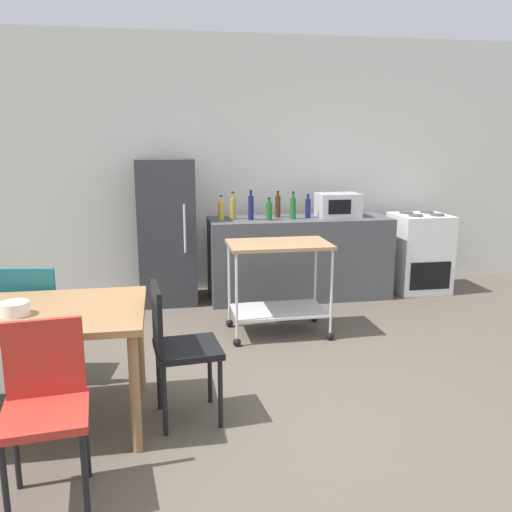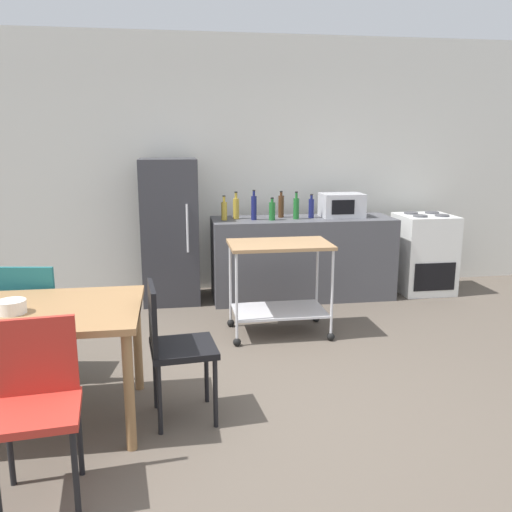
{
  "view_description": "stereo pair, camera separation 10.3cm",
  "coord_description": "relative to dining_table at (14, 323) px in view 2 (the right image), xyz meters",
  "views": [
    {
      "loc": [
        -0.61,
        -3.1,
        1.75
      ],
      "look_at": [
        0.16,
        1.2,
        0.8
      ],
      "focal_mm": 37.79,
      "sensor_mm": 36.0,
      "label": 1
    },
    {
      "loc": [
        -0.51,
        -3.12,
        1.75
      ],
      "look_at": [
        0.16,
        1.2,
        0.8
      ],
      "focal_mm": 37.79,
      "sensor_mm": 36.0,
      "label": 2
    }
  ],
  "objects": [
    {
      "name": "chair_red",
      "position": [
        0.29,
        -0.72,
        -0.15
      ],
      "size": [
        0.44,
        0.44,
        0.89
      ],
      "rotation": [
        0.0,
        0.0,
        0.11
      ],
      "color": "#B72D23",
      "rests_on": "ground_plane"
    },
    {
      "name": "bottle_sesame_oil",
      "position": [
        2.15,
        2.54,
        0.36
      ],
      "size": [
        0.06,
        0.06,
        0.29
      ],
      "color": "#4C2D19",
      "rests_on": "kitchen_counter"
    },
    {
      "name": "bottle_sparkling_water",
      "position": [
        2.29,
        2.4,
        0.35
      ],
      "size": [
        0.06,
        0.06,
        0.3
      ],
      "color": "#1E6628",
      "rests_on": "kitchen_counter"
    },
    {
      "name": "kitchen_counter",
      "position": [
        2.38,
        2.45,
        -0.22
      ],
      "size": [
        2.0,
        0.64,
        0.9
      ],
      "primitive_type": "cube",
      "color": "#4C4C51",
      "rests_on": "ground_plane"
    },
    {
      "name": "kitchen_cart",
      "position": [
        1.89,
        1.34,
        -0.1
      ],
      "size": [
        0.91,
        0.57,
        0.85
      ],
      "color": "#A37A51",
      "rests_on": "ground_plane"
    },
    {
      "name": "bottle_hot_sauce",
      "position": [
        2.01,
        2.36,
        0.33
      ],
      "size": [
        0.07,
        0.07,
        0.24
      ],
      "color": "#1E6628",
      "rests_on": "kitchen_counter"
    },
    {
      "name": "bottle_olive_oil",
      "position": [
        2.47,
        2.46,
        0.34
      ],
      "size": [
        0.06,
        0.06,
        0.26
      ],
      "color": "navy",
      "rests_on": "kitchen_counter"
    },
    {
      "name": "bottle_soda",
      "position": [
        1.64,
        2.51,
        0.35
      ],
      "size": [
        0.07,
        0.07,
        0.3
      ],
      "color": "gold",
      "rests_on": "kitchen_counter"
    },
    {
      "name": "chair_teal",
      "position": [
        -0.04,
        0.65,
        -0.15
      ],
      "size": [
        0.46,
        0.46,
        0.89
      ],
      "rotation": [
        0.0,
        0.0,
        2.99
      ],
      "color": "#1E666B",
      "rests_on": "ground_plane"
    },
    {
      "name": "back_wall",
      "position": [
        1.48,
        3.05,
        0.78
      ],
      "size": [
        8.4,
        0.12,
        2.9
      ],
      "primitive_type": "cube",
      "color": "silver",
      "rests_on": "ground_plane"
    },
    {
      "name": "chair_black",
      "position": [
        0.94,
        -0.07,
        -0.15
      ],
      "size": [
        0.44,
        0.44,
        0.89
      ],
      "rotation": [
        0.0,
        0.0,
        1.67
      ],
      "color": "black",
      "rests_on": "ground_plane"
    },
    {
      "name": "microwave",
      "position": [
        2.82,
        2.48,
        0.36
      ],
      "size": [
        0.46,
        0.35,
        0.26
      ],
      "color": "silver",
      "rests_on": "kitchen_counter"
    },
    {
      "name": "refrigerator",
      "position": [
        0.93,
        2.55,
        0.1
      ],
      "size": [
        0.6,
        0.63,
        1.55
      ],
      "color": "#333338",
      "rests_on": "ground_plane"
    },
    {
      "name": "fruit_bowl",
      "position": [
        0.01,
        -0.06,
        0.12
      ],
      "size": [
        0.17,
        0.17,
        0.08
      ],
      "primitive_type": "cylinder",
      "color": "white",
      "rests_on": "dining_table"
    },
    {
      "name": "bottle_wine",
      "position": [
        1.51,
        2.44,
        0.34
      ],
      "size": [
        0.06,
        0.06,
        0.26
      ],
      "color": "gold",
      "rests_on": "kitchen_counter"
    },
    {
      "name": "dining_table",
      "position": [
        0.0,
        0.0,
        0.0
      ],
      "size": [
        1.5,
        0.9,
        0.75
      ],
      "color": "olive",
      "rests_on": "ground_plane"
    },
    {
      "name": "ground_plane",
      "position": [
        1.48,
        -0.15,
        -0.67
      ],
      "size": [
        12.0,
        12.0,
        0.0
      ],
      "primitive_type": "plane",
      "color": "brown"
    },
    {
      "name": "stove_oven",
      "position": [
        3.83,
        2.47,
        -0.22
      ],
      "size": [
        0.6,
        0.61,
        0.92
      ],
      "color": "white",
      "rests_on": "ground_plane"
    },
    {
      "name": "bottle_vinegar",
      "position": [
        1.82,
        2.41,
        0.37
      ],
      "size": [
        0.06,
        0.06,
        0.32
      ],
      "color": "navy",
      "rests_on": "kitchen_counter"
    }
  ]
}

